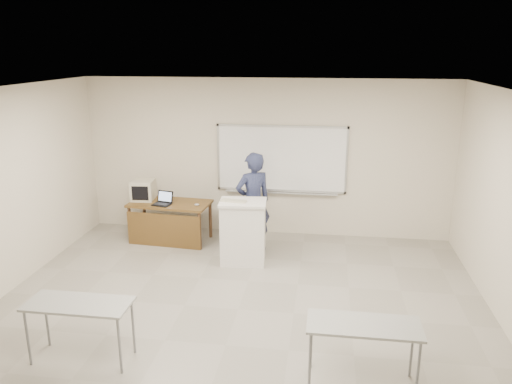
% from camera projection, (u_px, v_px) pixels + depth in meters
% --- Properties ---
extents(floor, '(7.00, 8.00, 0.01)m').
position_uv_depth(floor, '(226.00, 346.00, 6.14)').
color(floor, gray).
rests_on(floor, ground).
extents(whiteboard, '(2.48, 0.10, 1.31)m').
position_uv_depth(whiteboard, '(281.00, 160.00, 9.46)').
color(whiteboard, white).
rests_on(whiteboard, floor).
extents(student_desks, '(4.40, 2.20, 0.73)m').
position_uv_depth(student_desks, '(196.00, 364.00, 4.67)').
color(student_desks, gray).
rests_on(student_desks, floor).
extents(instructor_desk, '(1.48, 0.74, 0.75)m').
position_uv_depth(instructor_desk, '(169.00, 214.00, 9.25)').
color(instructor_desk, brown).
rests_on(instructor_desk, floor).
extents(podium, '(0.77, 0.56, 1.08)m').
position_uv_depth(podium, '(243.00, 232.00, 8.39)').
color(podium, white).
rests_on(podium, floor).
extents(crt_monitor, '(0.41, 0.46, 0.39)m').
position_uv_depth(crt_monitor, '(143.00, 190.00, 9.45)').
color(crt_monitor, '#B4AE95').
rests_on(crt_monitor, instructor_desk).
extents(laptop, '(0.31, 0.29, 0.23)m').
position_uv_depth(laptop, '(162.00, 201.00, 9.18)').
color(laptop, black).
rests_on(laptop, instructor_desk).
extents(mouse, '(0.10, 0.07, 0.04)m').
position_uv_depth(mouse, '(197.00, 205.00, 9.11)').
color(mouse, '#9A9BA1').
rests_on(mouse, instructor_desk).
extents(keyboard, '(0.44, 0.20, 0.02)m').
position_uv_depth(keyboard, '(233.00, 201.00, 8.22)').
color(keyboard, '#B4AE95').
rests_on(keyboard, podium).
extents(presenter, '(0.79, 0.72, 1.80)m').
position_uv_depth(presenter, '(253.00, 202.00, 8.81)').
color(presenter, black).
rests_on(presenter, floor).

